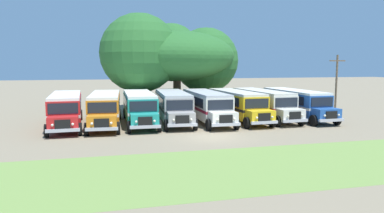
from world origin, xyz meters
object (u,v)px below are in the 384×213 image
object	(u,v)px
parked_bus_slot_7	(296,102)
parked_bus_slot_1	(105,107)
parked_bus_slot_2	(139,106)
utility_pole	(336,84)
parked_bus_slot_3	(173,105)
parked_bus_slot_5	(237,104)
parked_bus_slot_4	(206,105)
broad_shade_tree	(173,56)
parked_bus_slot_0	(66,108)
parked_bus_slot_6	(263,103)

from	to	relation	value
parked_bus_slot_7	parked_bus_slot_1	bearing A→B (deg)	-92.28
parked_bus_slot_2	utility_pole	world-z (taller)	utility_pole
parked_bus_slot_1	parked_bus_slot_7	xyz separation A→B (m)	(18.83, -0.43, 0.00)
utility_pole	parked_bus_slot_3	bearing A→B (deg)	177.08
parked_bus_slot_5	parked_bus_slot_7	distance (m)	6.29
parked_bus_slot_4	parked_bus_slot_7	bearing A→B (deg)	90.24
parked_bus_slot_5	parked_bus_slot_7	world-z (taller)	same
parked_bus_slot_3	parked_bus_slot_1	bearing A→B (deg)	-84.10
parked_bus_slot_1	parked_bus_slot_4	size ratio (longest dim) A/B	1.01
parked_bus_slot_3	parked_bus_slot_5	distance (m)	6.30
parked_bus_slot_2	parked_bus_slot_5	distance (m)	9.48
parked_bus_slot_1	parked_bus_slot_5	world-z (taller)	same
parked_bus_slot_7	broad_shade_tree	size ratio (longest dim) A/B	0.63
parked_bus_slot_2	parked_bus_slot_4	distance (m)	6.33
parked_bus_slot_4	parked_bus_slot_2	bearing A→B (deg)	-94.30
parked_bus_slot_0	utility_pole	xyz separation A→B (m)	(26.65, -0.74, 1.85)
parked_bus_slot_1	parked_bus_slot_4	xyz separation A→B (m)	(9.38, -0.38, 0.00)
parked_bus_slot_2	parked_bus_slot_7	distance (m)	15.77
parked_bus_slot_3	parked_bus_slot_6	xyz separation A→B (m)	(9.19, -0.20, 0.00)
parked_bus_slot_2	utility_pole	bearing A→B (deg)	89.05
parked_bus_slot_6	parked_bus_slot_7	size ratio (longest dim) A/B	1.00
parked_bus_slot_0	parked_bus_slot_1	bearing A→B (deg)	85.24
parked_bus_slot_4	parked_bus_slot_3	bearing A→B (deg)	-100.81
parked_bus_slot_3	utility_pole	world-z (taller)	utility_pole
parked_bus_slot_5	broad_shade_tree	distance (m)	12.09
parked_bus_slot_1	parked_bus_slot_5	size ratio (longest dim) A/B	1.00
parked_bus_slot_0	utility_pole	distance (m)	26.73
parked_bus_slot_6	parked_bus_slot_7	xyz separation A→B (m)	(3.38, -0.48, 0.00)
parked_bus_slot_5	broad_shade_tree	xyz separation A→B (m)	(-4.30, 10.18, 4.89)
parked_bus_slot_0	parked_bus_slot_2	bearing A→B (deg)	87.64
parked_bus_slot_1	parked_bus_slot_2	world-z (taller)	same
parked_bus_slot_0	parked_bus_slot_3	bearing A→B (deg)	88.08
broad_shade_tree	parked_bus_slot_3	bearing A→B (deg)	-101.47
parked_bus_slot_2	parked_bus_slot_7	world-z (taller)	same
utility_pole	parked_bus_slot_7	bearing A→B (deg)	177.56
parked_bus_slot_4	parked_bus_slot_5	distance (m)	3.17
parked_bus_slot_2	parked_bus_slot_0	bearing A→B (deg)	-88.42
parked_bus_slot_1	parked_bus_slot_7	bearing A→B (deg)	91.95
utility_pole	parked_bus_slot_2	bearing A→B (deg)	177.80
parked_bus_slot_6	utility_pole	size ratio (longest dim) A/B	1.71
parked_bus_slot_3	parked_bus_slot_5	size ratio (longest dim) A/B	1.00
broad_shade_tree	parked_bus_slot_2	bearing A→B (deg)	-117.66
parked_bus_slot_6	broad_shade_tree	bearing A→B (deg)	-146.77
parked_bus_slot_6	utility_pole	xyz separation A→B (m)	(7.85, -0.67, 1.85)
utility_pole	broad_shade_tree	bearing A→B (deg)	144.77
parked_bus_slot_2	parked_bus_slot_6	size ratio (longest dim) A/B	1.00
parked_bus_slot_4	parked_bus_slot_0	bearing A→B (deg)	-91.69
parked_bus_slot_6	utility_pole	bearing A→B (deg)	82.44
parked_bus_slot_5	utility_pole	world-z (taller)	utility_pole
parked_bus_slot_6	parked_bus_slot_7	world-z (taller)	same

